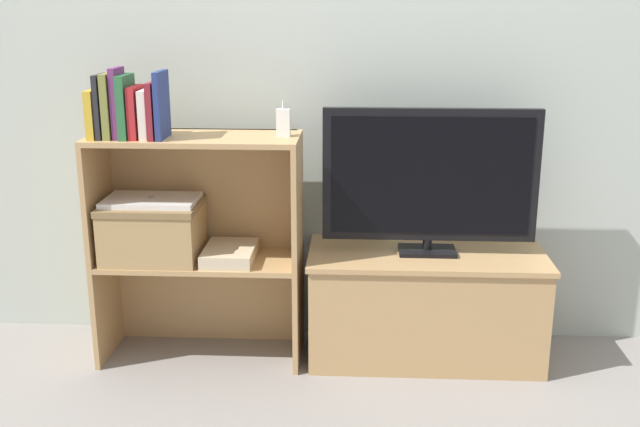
# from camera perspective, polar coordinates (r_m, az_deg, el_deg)

# --- Properties ---
(ground_plane) EXTENTS (16.00, 16.00, 0.00)m
(ground_plane) POSITION_cam_1_polar(r_m,az_deg,el_deg) (2.93, -0.17, -12.26)
(ground_plane) COLOR gray
(wall_back) EXTENTS (10.00, 0.05, 2.40)m
(wall_back) POSITION_cam_1_polar(r_m,az_deg,el_deg) (3.02, 0.28, 12.46)
(wall_back) COLOR #B2BCB2
(wall_back) RESTS_ON ground_plane
(tv_stand) EXTENTS (0.92, 0.42, 0.44)m
(tv_stand) POSITION_cam_1_polar(r_m,az_deg,el_deg) (3.02, 7.99, -6.87)
(tv_stand) COLOR tan
(tv_stand) RESTS_ON ground_plane
(tv) EXTENTS (0.81, 0.14, 0.56)m
(tv) POSITION_cam_1_polar(r_m,az_deg,el_deg) (2.86, 8.39, 2.72)
(tv) COLOR black
(tv) RESTS_ON tv_stand
(bookshelf_lower_tier) EXTENTS (0.79, 0.33, 0.41)m
(bookshelf_lower_tier) POSITION_cam_1_polar(r_m,az_deg,el_deg) (3.07, -8.80, -5.57)
(bookshelf_lower_tier) COLOR tan
(bookshelf_lower_tier) RESTS_ON ground_plane
(bookshelf_upper_tier) EXTENTS (0.79, 0.33, 0.48)m
(bookshelf_upper_tier) POSITION_cam_1_polar(r_m,az_deg,el_deg) (2.94, -9.15, 2.64)
(bookshelf_upper_tier) COLOR tan
(bookshelf_upper_tier) RESTS_ON bookshelf_lower_tier
(book_mustard) EXTENTS (0.03, 0.15, 0.18)m
(book_mustard) POSITION_cam_1_polar(r_m,az_deg,el_deg) (2.88, -16.78, 7.30)
(book_mustard) COLOR gold
(book_mustard) RESTS_ON bookshelf_upper_tier
(book_charcoal) EXTENTS (0.02, 0.14, 0.23)m
(book_charcoal) POSITION_cam_1_polar(r_m,az_deg,el_deg) (2.86, -16.29, 7.85)
(book_charcoal) COLOR #232328
(book_charcoal) RESTS_ON bookshelf_upper_tier
(book_olive) EXTENTS (0.03, 0.14, 0.24)m
(book_olive) POSITION_cam_1_polar(r_m,az_deg,el_deg) (2.85, -15.71, 7.91)
(book_olive) COLOR olive
(book_olive) RESTS_ON bookshelf_upper_tier
(book_plum) EXTENTS (0.02, 0.13, 0.26)m
(book_plum) POSITION_cam_1_polar(r_m,az_deg,el_deg) (2.84, -15.13, 8.13)
(book_plum) COLOR #6B2D66
(book_plum) RESTS_ON bookshelf_upper_tier
(book_forest) EXTENTS (0.03, 0.15, 0.23)m
(book_forest) POSITION_cam_1_polar(r_m,az_deg,el_deg) (2.84, -14.55, 7.89)
(book_forest) COLOR #286638
(book_forest) RESTS_ON bookshelf_upper_tier
(book_crimson) EXTENTS (0.03, 0.14, 0.19)m
(book_crimson) POSITION_cam_1_polar(r_m,az_deg,el_deg) (2.83, -13.85, 7.51)
(book_crimson) COLOR #B22328
(book_crimson) RESTS_ON bookshelf_upper_tier
(book_ivory) EXTENTS (0.03, 0.13, 0.18)m
(book_ivory) POSITION_cam_1_polar(r_m,az_deg,el_deg) (2.82, -13.10, 7.39)
(book_ivory) COLOR silver
(book_ivory) RESTS_ON bookshelf_upper_tier
(book_maroon) EXTENTS (0.02, 0.16, 0.21)m
(book_maroon) POSITION_cam_1_polar(r_m,az_deg,el_deg) (2.81, -12.51, 7.69)
(book_maroon) COLOR maroon
(book_maroon) RESTS_ON bookshelf_upper_tier
(book_navy) EXTENTS (0.02, 0.16, 0.24)m
(book_navy) POSITION_cam_1_polar(r_m,az_deg,el_deg) (2.80, -11.97, 8.09)
(book_navy) COLOR navy
(book_navy) RESTS_ON bookshelf_upper_tier
(baby_monitor) EXTENTS (0.05, 0.03, 0.13)m
(baby_monitor) POSITION_cam_1_polar(r_m,az_deg,el_deg) (2.79, -2.82, 6.93)
(baby_monitor) COLOR white
(baby_monitor) RESTS_ON bookshelf_upper_tier
(storage_basket_left) EXTENTS (0.37, 0.30, 0.22)m
(storage_basket_left) POSITION_cam_1_polar(r_m,az_deg,el_deg) (2.96, -12.60, -1.09)
(storage_basket_left) COLOR tan
(storage_basket_left) RESTS_ON bookshelf_lower_tier
(laptop) EXTENTS (0.35, 0.22, 0.02)m
(laptop) POSITION_cam_1_polar(r_m,az_deg,el_deg) (2.93, -12.73, 0.99)
(laptop) COLOR white
(laptop) RESTS_ON storage_basket_left
(magazine_stack) EXTENTS (0.19, 0.26, 0.05)m
(magazine_stack) POSITION_cam_1_polar(r_m,az_deg,el_deg) (2.92, -6.89, -3.04)
(magazine_stack) COLOR beige
(magazine_stack) RESTS_ON bookshelf_lower_tier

